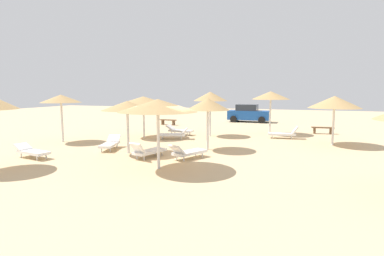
% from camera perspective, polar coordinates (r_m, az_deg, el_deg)
% --- Properties ---
extents(ground_plane, '(80.00, 80.00, 0.00)m').
position_cam_1_polar(ground_plane, '(12.99, -4.50, -6.78)').
color(ground_plane, '#D1B284').
extents(parasol_1, '(2.25, 2.25, 2.68)m').
position_cam_1_polar(parasol_1, '(15.93, 2.95, 4.39)').
color(parasol_1, silver).
rests_on(parasol_1, ground).
extents(parasol_2, '(3.10, 3.10, 2.75)m').
position_cam_1_polar(parasol_2, '(12.04, -6.33, 4.13)').
color(parasol_2, silver).
rests_on(parasol_2, ground).
extents(parasol_3, '(3.19, 3.19, 2.70)m').
position_cam_1_polar(parasol_3, '(20.47, -8.99, 5.09)').
color(parasol_3, silver).
rests_on(parasol_3, ground).
extents(parasol_4, '(2.29, 2.29, 3.00)m').
position_cam_1_polar(parasol_4, '(20.84, 3.41, 5.84)').
color(parasol_4, silver).
rests_on(parasol_4, ground).
extents(parasol_5, '(2.51, 2.51, 2.58)m').
position_cam_1_polar(parasol_5, '(15.31, -11.89, 4.03)').
color(parasol_5, silver).
rests_on(parasol_5, ground).
extents(parasol_7, '(2.65, 2.65, 3.02)m').
position_cam_1_polar(parasol_7, '(22.40, 14.37, 5.85)').
color(parasol_7, silver).
rests_on(parasol_7, ground).
extents(parasol_8, '(2.35, 2.35, 2.83)m').
position_cam_1_polar(parasol_8, '(19.92, -23.10, 4.97)').
color(parasol_8, silver).
rests_on(parasol_8, ground).
extents(parasol_9, '(2.83, 2.83, 2.78)m').
position_cam_1_polar(parasol_9, '(19.02, 24.88, 4.37)').
color(parasol_9, silver).
rests_on(parasol_9, ground).
extents(lounger_1, '(1.37, 1.98, 0.74)m').
position_cam_1_polar(lounger_1, '(13.95, -0.81, -4.46)').
color(lounger_1, white).
rests_on(lounger_1, ground).
extents(lounger_2, '(1.11, 1.95, 0.81)m').
position_cam_1_polar(lounger_2, '(14.30, -8.21, -4.22)').
color(lounger_2, white).
rests_on(lounger_2, ground).
extents(lounger_3, '(1.99, 1.23, 0.73)m').
position_cam_1_polar(lounger_3, '(19.62, -3.34, -1.14)').
color(lounger_3, white).
rests_on(lounger_3, ground).
extents(lounger_4, '(1.96, 0.82, 0.66)m').
position_cam_1_polar(lounger_4, '(21.53, -2.42, -0.42)').
color(lounger_4, white).
rests_on(lounger_4, ground).
extents(lounger_5, '(1.16, 2.01, 0.66)m').
position_cam_1_polar(lounger_5, '(16.78, -14.89, -2.77)').
color(lounger_5, white).
rests_on(lounger_5, ground).
extents(lounger_6, '(2.00, 0.98, 0.62)m').
position_cam_1_polar(lounger_6, '(15.99, -27.57, -3.83)').
color(lounger_6, white).
rests_on(lounger_6, ground).
extents(lounger_7, '(1.90, 0.82, 0.81)m').
position_cam_1_polar(lounger_7, '(20.71, 16.67, -0.97)').
color(lounger_7, white).
rests_on(lounger_7, ground).
extents(bench_0, '(1.54, 0.60, 0.49)m').
position_cam_1_polar(bench_0, '(23.85, 23.03, -0.17)').
color(bench_0, brown).
rests_on(bench_0, ground).
extents(bench_1, '(1.53, 0.52, 0.49)m').
position_cam_1_polar(bench_1, '(27.71, -4.43, 1.29)').
color(bench_1, brown).
rests_on(bench_1, ground).
extents(parked_car, '(4.00, 1.98, 1.72)m').
position_cam_1_polar(parked_car, '(30.73, 10.42, 2.65)').
color(parked_car, '#194C9E').
rests_on(parked_car, ground).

